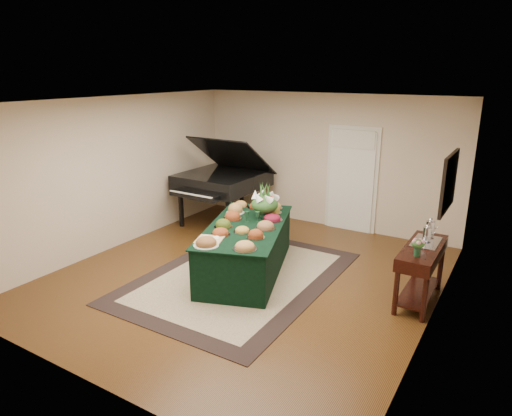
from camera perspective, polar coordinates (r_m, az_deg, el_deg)
The scene contains 14 objects.
ground at distance 7.29m, azimuth -1.24°, elevation -8.52°, with size 6.00×6.00×0.00m, color black.
area_rug at distance 7.26m, azimuth -2.10°, elevation -8.58°, with size 2.66×3.72×0.01m.
kitchen_doorway at distance 9.25m, azimuth 11.86°, elevation 3.38°, with size 1.05×0.07×2.10m.
buffet_table at distance 7.28m, azimuth -1.22°, elevation -5.08°, with size 1.85×2.62×0.80m.
food_platters at distance 7.20m, azimuth -1.21°, elevation -1.59°, with size 1.45×2.36×0.13m.
cutting_board at distance 6.54m, azimuth -5.80°, elevation -3.76°, with size 0.46×0.46×0.10m.
green_goblets at distance 7.26m, azimuth -0.49°, elevation -1.08°, with size 0.23×0.15×0.18m.
floral_centerpiece at distance 7.47m, azimuth 1.10°, elevation 0.90°, with size 0.46×0.46×0.46m.
grand_piano at distance 9.50m, azimuth -4.22°, elevation 3.54°, with size 1.67×1.87×1.85m.
wicker_basket at distance 8.89m, azimuth -2.19°, elevation -2.74°, with size 0.45×0.45×0.28m, color #A88544.
mahogany_sideboard at distance 6.69m, azimuth 20.01°, elevation -6.03°, with size 0.45×1.28×0.82m.
tea_service at distance 6.84m, azimuth 20.74°, elevation -2.87°, with size 0.34×0.58×0.30m.
pink_bouquet at distance 6.21m, azimuth 19.59°, elevation -4.31°, with size 0.19×0.19×0.24m.
wall_painting at distance 6.33m, azimuth 22.96°, elevation 2.98°, with size 0.05×0.95×0.75m.
Camera 1 is at (3.55, -5.54, 3.12)m, focal length 32.00 mm.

